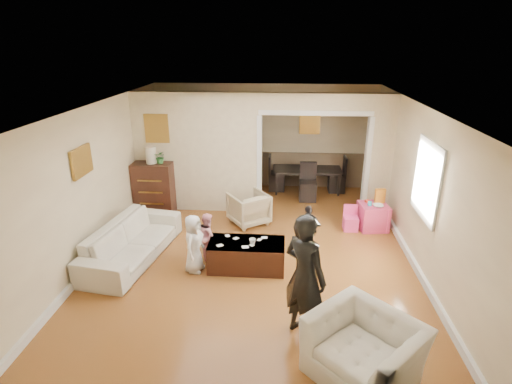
# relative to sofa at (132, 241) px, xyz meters

# --- Properties ---
(floor) EXTENTS (7.00, 7.00, 0.00)m
(floor) POSITION_rel_sofa_xyz_m (2.11, 0.45, -0.33)
(floor) COLOR #965126
(floor) RESTS_ON ground
(partition_left) EXTENTS (2.75, 0.18, 2.60)m
(partition_left) POSITION_rel_sofa_xyz_m (0.74, 2.25, 0.97)
(partition_left) COLOR beige
(partition_left) RESTS_ON ground
(partition_right) EXTENTS (0.55, 0.18, 2.60)m
(partition_right) POSITION_rel_sofa_xyz_m (4.59, 2.25, 0.97)
(partition_right) COLOR beige
(partition_right) RESTS_ON ground
(partition_header) EXTENTS (2.22, 0.18, 0.35)m
(partition_header) POSITION_rel_sofa_xyz_m (3.21, 2.25, 2.10)
(partition_header) COLOR beige
(partition_header) RESTS_ON partition_right
(window_pane) EXTENTS (0.03, 0.95, 1.10)m
(window_pane) POSITION_rel_sofa_xyz_m (4.84, 0.05, 1.22)
(window_pane) COLOR white
(window_pane) RESTS_ON ground
(framed_art_partition) EXTENTS (0.45, 0.03, 0.55)m
(framed_art_partition) POSITION_rel_sofa_xyz_m (-0.09, 2.15, 1.52)
(framed_art_partition) COLOR brown
(framed_art_partition) RESTS_ON partition_left
(framed_art_sofa_wall) EXTENTS (0.03, 0.55, 0.40)m
(framed_art_sofa_wall) POSITION_rel_sofa_xyz_m (-0.60, -0.15, 1.47)
(framed_art_sofa_wall) COLOR brown
(framed_art_alcove) EXTENTS (0.45, 0.03, 0.55)m
(framed_art_alcove) POSITION_rel_sofa_xyz_m (3.21, 3.89, 1.37)
(framed_art_alcove) COLOR brown
(sofa) EXTENTS (1.22, 2.35, 0.65)m
(sofa) POSITION_rel_sofa_xyz_m (0.00, 0.00, 0.00)
(sofa) COLOR beige
(sofa) RESTS_ON ground
(armchair_back) EXTENTS (0.99, 1.00, 0.66)m
(armchair_back) POSITION_rel_sofa_xyz_m (1.89, 1.57, 0.00)
(armchair_back) COLOR tan
(armchair_back) RESTS_ON ground
(armchair_front) EXTENTS (1.49, 1.49, 0.73)m
(armchair_front) POSITION_rel_sofa_xyz_m (3.54, -2.40, 0.04)
(armchair_front) COLOR beige
(armchair_front) RESTS_ON ground
(dresser) EXTENTS (0.83, 0.47, 1.15)m
(dresser) POSITION_rel_sofa_xyz_m (-0.20, 1.96, 0.25)
(dresser) COLOR #371A10
(dresser) RESTS_ON ground
(table_lamp) EXTENTS (0.22, 0.22, 0.36)m
(table_lamp) POSITION_rel_sofa_xyz_m (-0.20, 1.96, 1.00)
(table_lamp) COLOR beige
(table_lamp) RESTS_ON dresser
(potted_plant) EXTENTS (0.25, 0.22, 0.28)m
(potted_plant) POSITION_rel_sofa_xyz_m (-0.00, 1.96, 0.96)
(potted_plant) COLOR #367534
(potted_plant) RESTS_ON dresser
(coffee_table) EXTENTS (1.26, 0.63, 0.47)m
(coffee_table) POSITION_rel_sofa_xyz_m (2.02, -0.18, -0.09)
(coffee_table) COLOR #371A11
(coffee_table) RESTS_ON ground
(coffee_cup) EXTENTS (0.11, 0.11, 0.10)m
(coffee_cup) POSITION_rel_sofa_xyz_m (2.12, -0.23, 0.19)
(coffee_cup) COLOR silver
(coffee_cup) RESTS_ON coffee_table
(play_table) EXTENTS (0.61, 0.61, 0.52)m
(play_table) POSITION_rel_sofa_xyz_m (4.42, 1.50, -0.07)
(play_table) COLOR #D8396B
(play_table) RESTS_ON ground
(cereal_box) EXTENTS (0.21, 0.10, 0.30)m
(cereal_box) POSITION_rel_sofa_xyz_m (4.54, 1.60, 0.34)
(cereal_box) COLOR yellow
(cereal_box) RESTS_ON play_table
(cyan_cup) EXTENTS (0.08, 0.08, 0.08)m
(cyan_cup) POSITION_rel_sofa_xyz_m (4.32, 1.45, 0.23)
(cyan_cup) COLOR #27A1C3
(cyan_cup) RESTS_ON play_table
(toy_block) EXTENTS (0.10, 0.09, 0.05)m
(toy_block) POSITION_rel_sofa_xyz_m (4.30, 1.62, 0.22)
(toy_block) COLOR red
(toy_block) RESTS_ON play_table
(play_bowl) EXTENTS (0.23, 0.23, 0.05)m
(play_bowl) POSITION_rel_sofa_xyz_m (4.47, 1.38, 0.22)
(play_bowl) COLOR white
(play_bowl) RESTS_ON play_table
(dining_table) EXTENTS (1.71, 0.99, 0.59)m
(dining_table) POSITION_rel_sofa_xyz_m (3.18, 3.60, -0.03)
(dining_table) COLOR black
(dining_table) RESTS_ON ground
(adult_person) EXTENTS (0.74, 0.72, 1.71)m
(adult_person) POSITION_rel_sofa_xyz_m (2.89, -1.73, 0.53)
(adult_person) COLOR black
(adult_person) RESTS_ON ground
(child_kneel_a) EXTENTS (0.40, 0.53, 0.99)m
(child_kneel_a) POSITION_rel_sofa_xyz_m (1.17, -0.33, 0.17)
(child_kneel_a) COLOR white
(child_kneel_a) RESTS_ON ground
(child_kneel_b) EXTENTS (0.43, 0.49, 0.83)m
(child_kneel_b) POSITION_rel_sofa_xyz_m (1.32, 0.12, 0.09)
(child_kneel_b) COLOR pink
(child_kneel_b) RESTS_ON ground
(child_toddler) EXTENTS (0.51, 0.47, 0.84)m
(child_toddler) POSITION_rel_sofa_xyz_m (3.07, 0.57, 0.09)
(child_toddler) COLOR black
(child_toddler) RESTS_ON ground
(craft_papers) EXTENTS (0.82, 0.48, 0.00)m
(craft_papers) POSITION_rel_sofa_xyz_m (1.95, -0.15, 0.14)
(craft_papers) COLOR white
(craft_papers) RESTS_ON coffee_table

